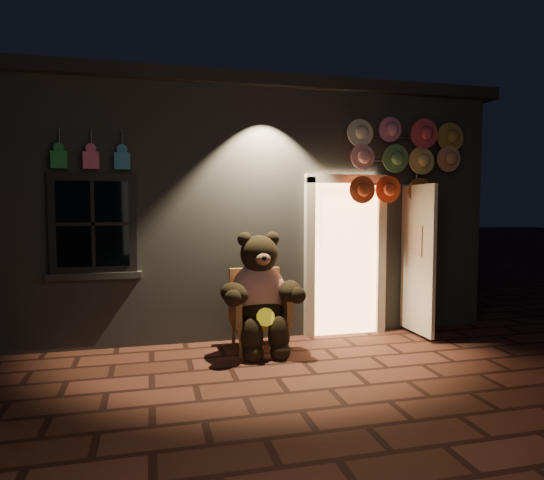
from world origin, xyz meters
name	(u,v)px	position (x,y,z in m)	size (l,w,h in m)	color
ground	(277,378)	(0.00, 0.00, 0.00)	(60.00, 60.00, 0.00)	brown
shop_building	(221,208)	(0.00, 3.99, 1.74)	(7.30, 5.95, 3.51)	slate
wicker_armchair	(258,309)	(0.03, 1.05, 0.49)	(0.68, 0.61, 0.98)	#B18144
teddy_bear	(260,294)	(0.03, 0.92, 0.70)	(1.08, 0.83, 1.49)	red
hat_rack	(403,160)	(2.10, 1.28, 2.39)	(1.67, 0.22, 2.95)	#59595E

